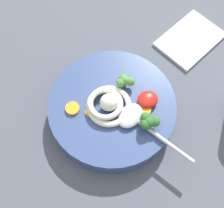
# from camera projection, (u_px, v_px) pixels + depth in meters

# --- Properties ---
(table_slab) EXTENTS (1.18, 1.18, 0.04)m
(table_slab) POSITION_uv_depth(u_px,v_px,m) (117.00, 103.00, 0.69)
(table_slab) COLOR #474C56
(table_slab) RESTS_ON ground
(soup_bowl) EXTENTS (0.27, 0.27, 0.05)m
(soup_bowl) POSITION_uv_depth(u_px,v_px,m) (112.00, 109.00, 0.63)
(soup_bowl) COLOR #334775
(soup_bowl) RESTS_ON table_slab
(noodle_pile) EXTENTS (0.10, 0.10, 0.04)m
(noodle_pile) POSITION_uv_depth(u_px,v_px,m) (108.00, 105.00, 0.60)
(noodle_pile) COLOR silver
(noodle_pile) RESTS_ON soup_bowl
(soup_spoon) EXTENTS (0.09, 0.17, 0.02)m
(soup_spoon) POSITION_uv_depth(u_px,v_px,m) (136.00, 120.00, 0.59)
(soup_spoon) COLOR #B7B7BC
(soup_spoon) RESTS_ON soup_bowl
(chili_sauce_dollop) EXTENTS (0.04, 0.04, 0.02)m
(chili_sauce_dollop) POSITION_uv_depth(u_px,v_px,m) (148.00, 100.00, 0.61)
(chili_sauce_dollop) COLOR red
(chili_sauce_dollop) RESTS_ON soup_bowl
(broccoli_floret_rear) EXTENTS (0.04, 0.04, 0.03)m
(broccoli_floret_rear) POSITION_uv_depth(u_px,v_px,m) (148.00, 122.00, 0.57)
(broccoli_floret_rear) COLOR #7A9E60
(broccoli_floret_rear) RESTS_ON soup_bowl
(broccoli_floret_right) EXTENTS (0.04, 0.03, 0.03)m
(broccoli_floret_right) POSITION_uv_depth(u_px,v_px,m) (125.00, 82.00, 0.61)
(broccoli_floret_right) COLOR #7A9E60
(broccoli_floret_right) RESTS_ON soup_bowl
(carrot_slice_beside_chili) EXTENTS (0.03, 0.03, 0.01)m
(carrot_slice_beside_chili) POSITION_uv_depth(u_px,v_px,m) (72.00, 108.00, 0.61)
(carrot_slice_beside_chili) COLOR orange
(carrot_slice_beside_chili) RESTS_ON soup_bowl
(carrot_slice_far) EXTENTS (0.03, 0.03, 0.01)m
(carrot_slice_far) POSITION_uv_depth(u_px,v_px,m) (144.00, 110.00, 0.60)
(carrot_slice_far) COLOR orange
(carrot_slice_far) RESTS_ON soup_bowl
(carrot_slice_extra_b) EXTENTS (0.02, 0.02, 0.01)m
(carrot_slice_extra_b) POSITION_uv_depth(u_px,v_px,m) (90.00, 112.00, 0.60)
(carrot_slice_extra_b) COLOR orange
(carrot_slice_extra_b) RESTS_ON soup_bowl
(folded_napkin) EXTENTS (0.18, 0.14, 0.01)m
(folded_napkin) POSITION_uv_depth(u_px,v_px,m) (190.00, 39.00, 0.74)
(folded_napkin) COLOR white
(folded_napkin) RESTS_ON table_slab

